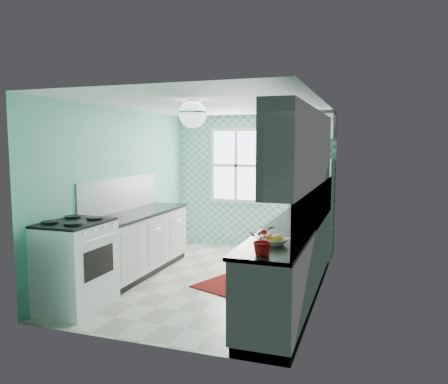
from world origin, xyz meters
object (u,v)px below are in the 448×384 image
(ceiling_light, at_px, (193,114))
(potted_plant, at_px, (264,240))
(fridge, at_px, (310,208))
(microwave, at_px, (311,151))
(fruit_bowl, at_px, (274,241))
(stove, at_px, (75,263))
(sink, at_px, (303,216))

(ceiling_light, distance_m, potted_plant, 2.10)
(fridge, bearing_deg, microwave, 51.98)
(ceiling_light, xyz_separation_m, fruit_bowl, (1.20, -0.76, -1.35))
(ceiling_light, bearing_deg, microwave, 66.76)
(stove, relative_size, fruit_bowl, 3.61)
(fruit_bowl, xyz_separation_m, microwave, (-0.09, 3.35, 0.87))
(ceiling_light, distance_m, fruit_bowl, 1.96)
(ceiling_light, distance_m, fridge, 3.17)
(stove, xyz_separation_m, microwave, (2.31, 3.38, 1.31))
(sink, relative_size, microwave, 1.13)
(stove, relative_size, potted_plant, 3.56)
(stove, relative_size, microwave, 2.20)
(fruit_bowl, bearing_deg, fridge, 91.55)
(potted_plant, bearing_deg, microwave, 91.36)
(ceiling_light, distance_m, sink, 2.19)
(fruit_bowl, bearing_deg, microwave, 91.54)
(ceiling_light, relative_size, microwave, 0.74)
(sink, bearing_deg, fridge, 91.84)
(microwave, bearing_deg, sink, 95.73)
(microwave, bearing_deg, potted_plant, 93.26)
(ceiling_light, bearing_deg, fridge, 66.76)
(ceiling_light, bearing_deg, potted_plant, -45.11)
(ceiling_light, xyz_separation_m, stove, (-1.20, -0.79, -1.78))
(ceiling_light, xyz_separation_m, fridge, (1.11, 2.58, -1.47))
(potted_plant, bearing_deg, fruit_bowl, 90.00)
(stove, bearing_deg, microwave, 58.92)
(ceiling_light, height_order, sink, ceiling_light)
(sink, height_order, microwave, microwave)
(fridge, relative_size, potted_plant, 5.90)
(ceiling_light, relative_size, fridge, 0.20)
(stove, bearing_deg, potted_plant, -6.44)
(fruit_bowl, distance_m, potted_plant, 0.46)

